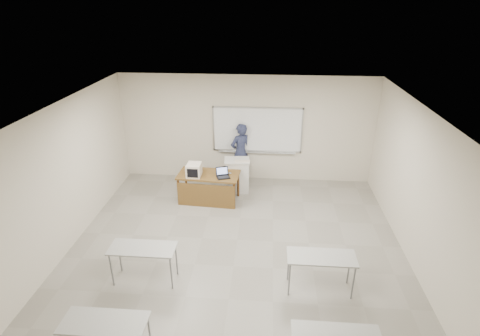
# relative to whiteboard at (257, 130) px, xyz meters

# --- Properties ---
(floor) EXTENTS (7.00, 8.00, 0.01)m
(floor) POSITION_rel_whiteboard_xyz_m (-0.30, -3.97, -1.49)
(floor) COLOR gray
(floor) RESTS_ON ground
(whiteboard) EXTENTS (2.48, 0.10, 1.31)m
(whiteboard) POSITION_rel_whiteboard_xyz_m (0.00, 0.00, 0.00)
(whiteboard) COLOR white
(whiteboard) RESTS_ON floor
(student_desks) EXTENTS (4.40, 2.20, 0.73)m
(student_desks) POSITION_rel_whiteboard_xyz_m (-0.30, -5.32, -0.81)
(student_desks) COLOR #A4A39F
(student_desks) RESTS_ON floor
(instructor_desk) EXTENTS (1.54, 0.77, 0.75)m
(instructor_desk) POSITION_rel_whiteboard_xyz_m (-1.18, -1.48, -0.92)
(instructor_desk) COLOR brown
(instructor_desk) RESTS_ON floor
(podium) EXTENTS (0.66, 0.48, 0.92)m
(podium) POSITION_rel_whiteboard_xyz_m (-0.50, -0.79, -1.02)
(podium) COLOR silver
(podium) RESTS_ON floor
(crt_monitor) EXTENTS (0.36, 0.40, 0.34)m
(crt_monitor) POSITION_rel_whiteboard_xyz_m (-1.52, -1.49, -0.57)
(crt_monitor) COLOR beige
(crt_monitor) RESTS_ON instructor_desk
(laptop) EXTENTS (0.31, 0.29, 0.23)m
(laptop) POSITION_rel_whiteboard_xyz_m (-0.78, -1.49, -0.67)
(laptop) COLOR black
(laptop) RESTS_ON instructor_desk
(mouse) EXTENTS (0.12, 0.10, 0.04)m
(mouse) POSITION_rel_whiteboard_xyz_m (-0.64, -1.32, -0.71)
(mouse) COLOR gray
(mouse) RESTS_ON instructor_desk
(keyboard) EXTENTS (0.41, 0.18, 0.02)m
(keyboard) POSITION_rel_whiteboard_xyz_m (-0.35, -0.91, -0.55)
(keyboard) COLOR beige
(keyboard) RESTS_ON podium
(presenter) EXTENTS (0.74, 0.68, 1.69)m
(presenter) POSITION_rel_whiteboard_xyz_m (-0.46, -0.09, -0.63)
(presenter) COLOR black
(presenter) RESTS_ON floor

